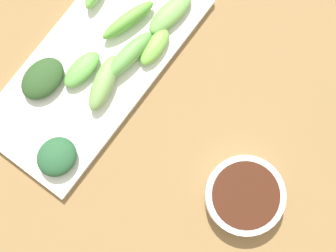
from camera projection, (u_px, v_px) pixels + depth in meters
tabletop at (157, 104)px, 0.72m from camera, size 2.10×2.10×0.02m
sauce_bowl at (244, 195)px, 0.68m from camera, size 0.11×0.11×0.03m
serving_plate at (96, 65)px, 0.72m from camera, size 0.17×0.36×0.01m
broccoli_stalk_0 at (82, 70)px, 0.70m from camera, size 0.04×0.07×0.02m
broccoli_stalk_1 at (170, 13)px, 0.71m from camera, size 0.04×0.09×0.02m
broccoli_stalk_2 at (155, 47)px, 0.70m from camera, size 0.03×0.06×0.02m
broccoli_leafy_3 at (57, 157)px, 0.68m from camera, size 0.06×0.06×0.03m
broccoli_leafy_4 at (43, 79)px, 0.69m from camera, size 0.06×0.07×0.02m
broccoli_stalk_5 at (128, 20)px, 0.71m from camera, size 0.05×0.09×0.03m
broccoli_stalk_6 at (104, 83)px, 0.69m from camera, size 0.05×0.09×0.03m
broccoli_stalk_8 at (128, 56)px, 0.70m from camera, size 0.04×0.10×0.03m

